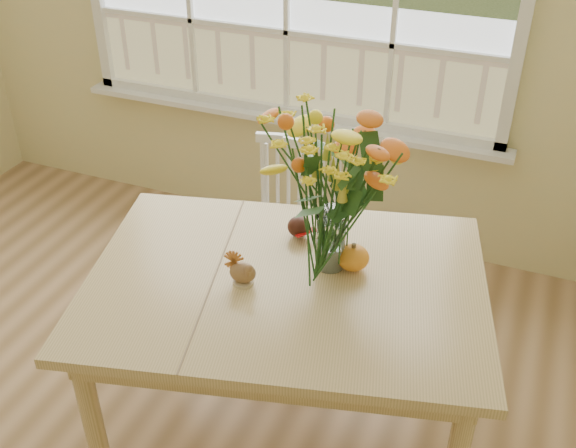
% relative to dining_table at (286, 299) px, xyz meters
% --- Properties ---
extents(dining_table, '(1.59, 1.30, 0.75)m').
position_rel_dining_table_xyz_m(dining_table, '(0.00, 0.00, 0.00)').
color(dining_table, tan).
rests_on(dining_table, floor).
extents(windsor_chair, '(0.44, 0.43, 0.89)m').
position_rel_dining_table_xyz_m(windsor_chair, '(-0.25, 0.66, -0.16)').
color(windsor_chair, white).
rests_on(windsor_chair, floor).
extents(flower_vase, '(0.49, 0.49, 0.58)m').
position_rel_dining_table_xyz_m(flower_vase, '(0.12, 0.13, 0.44)').
color(flower_vase, white).
rests_on(flower_vase, dining_table).
extents(pumpkin, '(0.12, 0.12, 0.09)m').
position_rel_dining_table_xyz_m(pumpkin, '(0.20, 0.14, 0.14)').
color(pumpkin, orange).
rests_on(pumpkin, dining_table).
extents(turkey_figurine, '(0.10, 0.08, 0.12)m').
position_rel_dining_table_xyz_m(turkey_figurine, '(-0.13, -0.08, 0.14)').
color(turkey_figurine, '#CCB78C').
rests_on(turkey_figurine, dining_table).
extents(dark_gourd, '(0.13, 0.10, 0.08)m').
position_rel_dining_table_xyz_m(dark_gourd, '(-0.05, 0.27, 0.13)').
color(dark_gourd, '#38160F').
rests_on(dark_gourd, dining_table).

